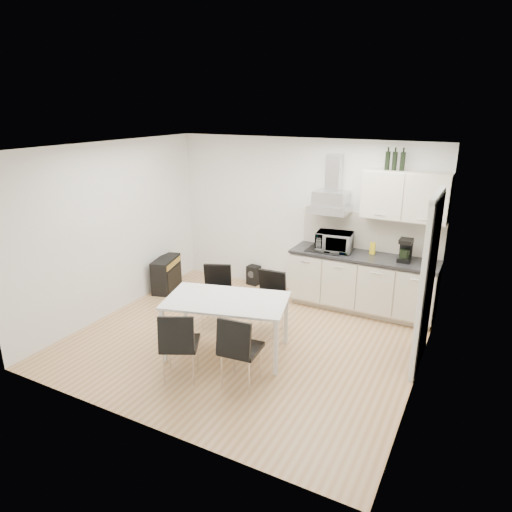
{
  "coord_description": "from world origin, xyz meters",
  "views": [
    {
      "loc": [
        2.74,
        -4.89,
        3.09
      ],
      "look_at": [
        -0.03,
        0.41,
        1.1
      ],
      "focal_mm": 32.0,
      "sensor_mm": 36.0,
      "label": 1
    }
  ],
  "objects_px": {
    "kitchenette": "(367,260)",
    "chair_near_left": "(180,344)",
    "dining_table": "(226,305)",
    "chair_far_right": "(267,304)",
    "chair_far_left": "(216,297)",
    "guitar_amp": "(166,274)",
    "chair_near_right": "(241,349)",
    "floor_speaker": "(254,275)"
  },
  "relations": [
    {
      "from": "kitchenette",
      "to": "chair_near_left",
      "type": "xyz_separation_m",
      "value": [
        -1.41,
        -2.86,
        -0.39
      ]
    },
    {
      "from": "dining_table",
      "to": "chair_far_right",
      "type": "relative_size",
      "value": 1.93
    },
    {
      "from": "chair_far_left",
      "to": "guitar_amp",
      "type": "distance_m",
      "value": 1.67
    },
    {
      "from": "chair_near_left",
      "to": "guitar_amp",
      "type": "height_order",
      "value": "chair_near_left"
    },
    {
      "from": "guitar_amp",
      "to": "chair_far_left",
      "type": "bearing_deg",
      "value": -42.02
    },
    {
      "from": "kitchenette",
      "to": "dining_table",
      "type": "relative_size",
      "value": 1.48
    },
    {
      "from": "dining_table",
      "to": "chair_near_right",
      "type": "bearing_deg",
      "value": -60.96
    },
    {
      "from": "chair_near_right",
      "to": "chair_near_left",
      "type": "bearing_deg",
      "value": -166.77
    },
    {
      "from": "dining_table",
      "to": "chair_near_left",
      "type": "relative_size",
      "value": 1.93
    },
    {
      "from": "chair_near_left",
      "to": "guitar_amp",
      "type": "xyz_separation_m",
      "value": [
        -1.87,
        2.1,
        -0.15
      ]
    },
    {
      "from": "chair_near_right",
      "to": "floor_speaker",
      "type": "bearing_deg",
      "value": 109.93
    },
    {
      "from": "kitchenette",
      "to": "dining_table",
      "type": "xyz_separation_m",
      "value": [
        -1.23,
        -2.1,
        -0.15
      ]
    },
    {
      "from": "chair_far_right",
      "to": "floor_speaker",
      "type": "height_order",
      "value": "chair_far_right"
    },
    {
      "from": "chair_far_right",
      "to": "chair_near_right",
      "type": "xyz_separation_m",
      "value": [
        0.29,
        -1.25,
        0.0
      ]
    },
    {
      "from": "dining_table",
      "to": "floor_speaker",
      "type": "bearing_deg",
      "value": 94.65
    },
    {
      "from": "chair_far_right",
      "to": "floor_speaker",
      "type": "bearing_deg",
      "value": -59.71
    },
    {
      "from": "kitchenette",
      "to": "guitar_amp",
      "type": "height_order",
      "value": "kitchenette"
    },
    {
      "from": "chair_far_left",
      "to": "chair_near_left",
      "type": "distance_m",
      "value": 1.41
    },
    {
      "from": "chair_far_right",
      "to": "chair_near_left",
      "type": "bearing_deg",
      "value": 71.58
    },
    {
      "from": "chair_far_right",
      "to": "chair_near_right",
      "type": "relative_size",
      "value": 1.0
    },
    {
      "from": "chair_far_left",
      "to": "chair_far_right",
      "type": "xyz_separation_m",
      "value": [
        0.77,
        0.12,
        0.0
      ]
    },
    {
      "from": "floor_speaker",
      "to": "chair_near_left",
      "type": "bearing_deg",
      "value": -71.11
    },
    {
      "from": "dining_table",
      "to": "guitar_amp",
      "type": "distance_m",
      "value": 2.47
    },
    {
      "from": "chair_near_left",
      "to": "floor_speaker",
      "type": "xyz_separation_m",
      "value": [
        -0.64,
        3.03,
        -0.27
      ]
    },
    {
      "from": "dining_table",
      "to": "guitar_amp",
      "type": "relative_size",
      "value": 2.29
    },
    {
      "from": "dining_table",
      "to": "guitar_amp",
      "type": "height_order",
      "value": "dining_table"
    },
    {
      "from": "chair_near_right",
      "to": "chair_far_right",
      "type": "bearing_deg",
      "value": 97.66
    },
    {
      "from": "dining_table",
      "to": "chair_near_left",
      "type": "height_order",
      "value": "chair_near_left"
    },
    {
      "from": "chair_far_right",
      "to": "guitar_amp",
      "type": "bearing_deg",
      "value": -18.76
    },
    {
      "from": "kitchenette",
      "to": "chair_far_left",
      "type": "bearing_deg",
      "value": -139.9
    },
    {
      "from": "chair_far_left",
      "to": "dining_table",
      "type": "bearing_deg",
      "value": 109.88
    },
    {
      "from": "dining_table",
      "to": "chair_near_right",
      "type": "xyz_separation_m",
      "value": [
        0.51,
        -0.53,
        -0.24
      ]
    },
    {
      "from": "chair_far_right",
      "to": "floor_speaker",
      "type": "relative_size",
      "value": 2.55
    },
    {
      "from": "dining_table",
      "to": "chair_near_left",
      "type": "xyz_separation_m",
      "value": [
        -0.18,
        -0.76,
        -0.24
      ]
    },
    {
      "from": "kitchenette",
      "to": "chair_far_right",
      "type": "distance_m",
      "value": 1.76
    },
    {
      "from": "chair_far_left",
      "to": "chair_far_right",
      "type": "bearing_deg",
      "value": 166.49
    },
    {
      "from": "guitar_amp",
      "to": "floor_speaker",
      "type": "relative_size",
      "value": 2.15
    },
    {
      "from": "floor_speaker",
      "to": "kitchenette",
      "type": "bearing_deg",
      "value": 2.39
    },
    {
      "from": "chair_near_right",
      "to": "dining_table",
      "type": "bearing_deg",
      "value": 128.7
    },
    {
      "from": "chair_far_left",
      "to": "chair_near_left",
      "type": "relative_size",
      "value": 1.0
    },
    {
      "from": "chair_far_right",
      "to": "chair_near_left",
      "type": "height_order",
      "value": "same"
    },
    {
      "from": "kitchenette",
      "to": "chair_near_right",
      "type": "xyz_separation_m",
      "value": [
        -0.72,
        -2.63,
        -0.39
      ]
    }
  ]
}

